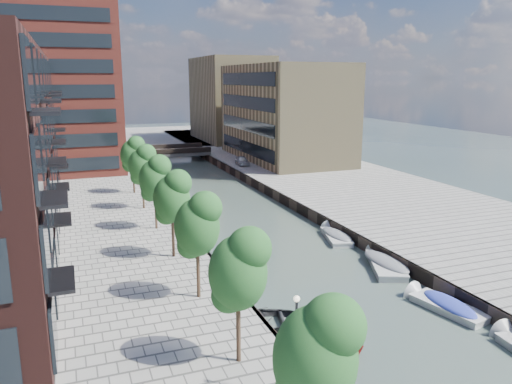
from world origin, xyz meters
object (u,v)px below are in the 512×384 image
sloop_3 (233,262)px  motorboat_4 (335,236)px  tree_3 (171,196)px  tree_6 (132,153)px  bridge (167,152)px  tree_5 (142,163)px  sloop_4 (232,262)px  sloop_2 (323,367)px  motorboat_3 (442,305)px  car (242,161)px  sloop_1 (268,325)px  motorboat_1 (384,263)px  tree_2 (197,223)px  tree_4 (154,177)px  tree_0 (315,352)px  tree_1 (238,268)px

sloop_3 → motorboat_4: 10.00m
tree_3 → tree_6: 21.00m
bridge → tree_5: bearing=-104.4°
sloop_4 → motorboat_4: 10.10m
sloop_2 → motorboat_3: 9.81m
tree_5 → car: (16.59, 19.44, -3.67)m
bridge → motorboat_4: bridge is taller
tree_6 → sloop_1: bearing=-84.2°
sloop_1 → car: size_ratio=1.35×
car → motorboat_1: bearing=-89.0°
sloop_3 → motorboat_3: motorboat_3 is taller
tree_2 → motorboat_1: tree_2 is taller
sloop_1 → sloop_2: bearing=-157.3°
sloop_4 → motorboat_4: size_ratio=0.80×
tree_3 → tree_4: (0.00, 7.00, 0.00)m
tree_0 → tree_1: (0.00, 7.00, 0.00)m
tree_0 → tree_4: (0.00, 28.00, 0.00)m
tree_6 → car: 21.07m
tree_2 → car: tree_2 is taller
tree_1 → motorboat_3: tree_1 is taller
motorboat_3 → sloop_2: bearing=-162.3°
sloop_3 → tree_1: bearing=156.1°
bridge → car: (8.09, -13.56, 0.24)m
tree_2 → sloop_4: 9.73m
motorboat_4 → tree_0: bearing=-121.1°
sloop_1 → tree_0: bearing=176.4°
sloop_1 → motorboat_1: (11.02, 5.22, 0.23)m
tree_2 → motorboat_3: tree_2 is taller
tree_6 → sloop_2: size_ratio=1.20×
tree_4 → motorboat_3: tree_4 is taller
tree_0 → sloop_4: 22.06m
tree_2 → tree_1: bearing=-90.0°
sloop_1 → sloop_4: size_ratio=1.21×
tree_5 → motorboat_1: tree_5 is taller
motorboat_4 → tree_2: bearing=-146.5°
bridge → sloop_1: (-5.40, -56.78, -1.39)m
tree_1 → tree_2: (0.00, 7.00, 0.00)m
sloop_3 → sloop_4: size_ratio=1.22×
sloop_4 → motorboat_1: 10.92m
tree_0 → tree_3: 21.00m
bridge → tree_0: 68.64m
sloop_2 → motorboat_4: size_ratio=0.95×
sloop_4 → tree_3: bearing=100.3°
tree_6 → tree_3: bearing=-90.0°
motorboat_1 → motorboat_3: size_ratio=1.18×
sloop_4 → tree_6: bearing=21.7°
bridge → tree_4: size_ratio=2.18×
motorboat_1 → motorboat_3: motorboat_1 is taller
tree_3 → motorboat_4: size_ratio=1.14×
bridge → sloop_3: 47.20m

